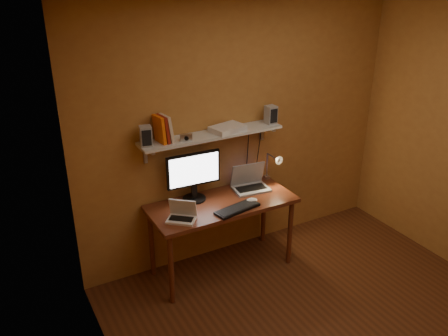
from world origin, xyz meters
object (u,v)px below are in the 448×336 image
netbook (182,214)px  keyboard (237,209)px  desk_lamp (274,164)px  shelf_camera (186,138)px  speaker_left (146,136)px  desk (222,210)px  laptop (249,182)px  wall_shelf (212,135)px  speaker_right (271,115)px  mouse (252,200)px  monitor (194,174)px  router (228,128)px

netbook → keyboard: (0.51, -0.09, -0.04)m
desk_lamp → shelf_camera: 1.05m
desk_lamp → speaker_left: size_ratio=2.10×
desk → laptop: laptop is taller
wall_shelf → netbook: bearing=-146.3°
laptop → speaker_right: size_ratio=2.09×
laptop → netbook: size_ratio=1.24×
keyboard → mouse: size_ratio=4.07×
netbook → mouse: (0.71, -0.02, -0.03)m
wall_shelf → speaker_left: bearing=-179.3°
desk → desk_lamp: desk_lamp is taller
monitor → router: router is taller
keyboard → router: 0.75m
wall_shelf → router: size_ratio=4.45×
shelf_camera → speaker_right: bearing=3.1°
keyboard → speaker_right: 0.99m
laptop → router: bearing=172.9°
mouse → desk_lamp: bearing=48.0°
desk → router: router is taller
keyboard → laptop: bearing=34.4°
wall_shelf → shelf_camera: shelf_camera is taller
desk → monitor: monitor is taller
speaker_left → monitor: bearing=10.4°
desk → monitor: size_ratio=2.67×
netbook → desk_lamp: 1.16m
desk → speaker_left: (-0.64, 0.19, 0.80)m
mouse → speaker_left: size_ratio=0.61×
speaker_right → desk: bearing=-166.3°
monitor → speaker_left: size_ratio=2.94×
wall_shelf → laptop: (0.38, -0.06, -0.54)m
netbook → keyboard: size_ratio=0.68×
laptop → shelf_camera: 0.89m
desk → mouse: 0.30m
mouse → router: 0.71m
mouse → router: bearing=120.8°
monitor → router: size_ratio=1.67×
netbook → keyboard: bearing=30.2°
keyboard → desk_lamp: desk_lamp is taller
monitor → desk_lamp: size_ratio=1.40×
wall_shelf → laptop: 0.66m
speaker_right → router: bearing=177.7°
desk → netbook: netbook is taller
monitor → desk_lamp: bearing=-0.4°
monitor → netbook: size_ratio=1.75×
mouse → netbook: bearing=-166.1°
speaker_right → shelf_camera: speaker_right is taller
wall_shelf → speaker_left: size_ratio=7.84×
monitor → keyboard: bearing=-53.0°
monitor → keyboard: 0.52m
desk → wall_shelf: wall_shelf is taller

